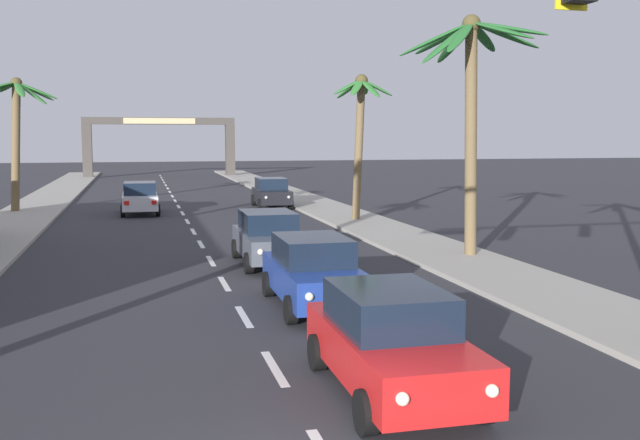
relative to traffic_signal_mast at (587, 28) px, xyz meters
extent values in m
cube|color=#9E998E|center=(4.87, 19.86, -5.26)|extent=(3.20, 110.00, 0.14)
cube|color=silver|center=(-2.93, 4.49, -5.33)|extent=(0.16, 2.00, 0.01)
cube|color=silver|center=(-2.93, 8.26, -5.33)|extent=(0.16, 2.00, 0.01)
cube|color=silver|center=(-2.93, 12.03, -5.33)|extent=(0.16, 2.00, 0.01)
cube|color=silver|center=(-2.93, 15.80, -5.33)|extent=(0.16, 2.00, 0.01)
cube|color=silver|center=(-2.93, 19.57, -5.33)|extent=(0.16, 2.00, 0.01)
cube|color=silver|center=(-2.93, 23.34, -5.33)|extent=(0.16, 2.00, 0.01)
cube|color=silver|center=(-2.93, 27.11, -5.33)|extent=(0.16, 2.00, 0.01)
cube|color=silver|center=(-2.93, 30.88, -5.33)|extent=(0.16, 2.00, 0.01)
cube|color=silver|center=(-2.93, 34.66, -5.33)|extent=(0.16, 2.00, 0.01)
cube|color=silver|center=(-2.93, 38.43, -5.33)|extent=(0.16, 2.00, 0.01)
cube|color=silver|center=(-2.93, 42.20, -5.33)|extent=(0.16, 2.00, 0.01)
cube|color=silver|center=(-2.93, 45.97, -5.33)|extent=(0.16, 2.00, 0.01)
cube|color=silver|center=(-2.93, 49.74, -5.33)|extent=(0.16, 2.00, 0.01)
cube|color=silver|center=(-2.93, 53.51, -5.33)|extent=(0.16, 2.00, 0.01)
cube|color=silver|center=(-2.93, 57.28, -5.33)|extent=(0.16, 2.00, 0.01)
cube|color=silver|center=(-2.93, 61.05, -5.33)|extent=(0.16, 2.00, 0.01)
cube|color=silver|center=(-2.93, 64.83, -5.33)|extent=(0.16, 2.00, 0.01)
cube|color=silver|center=(-2.93, 68.60, -5.33)|extent=(0.16, 2.00, 0.01)
cube|color=red|center=(-1.37, 2.78, -4.65)|extent=(1.79, 4.31, 0.72)
cube|color=black|center=(-1.37, 2.93, -3.97)|extent=(1.61, 2.21, 0.64)
cylinder|color=black|center=(-0.52, 1.36, -5.01)|extent=(0.22, 0.64, 0.64)
cylinder|color=black|center=(-2.25, 1.37, -5.01)|extent=(0.22, 0.64, 0.64)
cylinder|color=black|center=(-0.50, 4.20, -5.01)|extent=(0.22, 0.64, 0.64)
cylinder|color=black|center=(-2.23, 4.21, -5.01)|extent=(0.22, 0.64, 0.64)
sphere|color=#F9EFC6|center=(-0.77, 0.61, -4.57)|extent=(0.18, 0.18, 0.18)
sphere|color=#F9EFC6|center=(-2.01, 0.62, -4.57)|extent=(0.18, 0.18, 0.18)
cube|color=red|center=(-0.70, 4.94, -4.55)|extent=(0.24, 0.06, 0.20)
cube|color=red|center=(-2.02, 4.95, -4.55)|extent=(0.24, 0.06, 0.20)
cube|color=navy|center=(-1.17, 8.76, -4.65)|extent=(1.77, 4.31, 0.72)
cube|color=black|center=(-1.17, 8.91, -3.97)|extent=(1.61, 2.21, 0.64)
cylinder|color=black|center=(-0.32, 7.34, -5.01)|extent=(0.22, 0.64, 0.64)
cylinder|color=black|center=(-2.04, 7.34, -5.01)|extent=(0.22, 0.64, 0.64)
cylinder|color=black|center=(-0.31, 10.17, -5.01)|extent=(0.22, 0.64, 0.64)
cylinder|color=black|center=(-2.03, 10.18, -5.01)|extent=(0.22, 0.64, 0.64)
sphere|color=#F9EFC6|center=(-0.56, 6.59, -4.57)|extent=(0.18, 0.18, 0.18)
sphere|color=#F9EFC6|center=(-1.80, 6.59, -4.57)|extent=(0.18, 0.18, 0.18)
cube|color=red|center=(-0.51, 10.92, -4.55)|extent=(0.24, 0.06, 0.20)
cube|color=red|center=(-1.83, 10.92, -4.55)|extent=(0.24, 0.06, 0.20)
cube|color=#4C515B|center=(-1.20, 14.73, -4.65)|extent=(1.76, 4.30, 0.72)
cube|color=black|center=(-1.20, 14.88, -3.97)|extent=(1.60, 2.20, 0.64)
cylinder|color=black|center=(-0.34, 13.31, -5.01)|extent=(0.22, 0.64, 0.64)
cylinder|color=black|center=(-2.07, 13.31, -5.01)|extent=(0.22, 0.64, 0.64)
cylinder|color=black|center=(-0.34, 16.15, -5.01)|extent=(0.22, 0.64, 0.64)
cylinder|color=black|center=(-2.06, 16.15, -5.01)|extent=(0.22, 0.64, 0.64)
sphere|color=#F9EFC6|center=(-0.58, 12.56, -4.57)|extent=(0.18, 0.18, 0.18)
sphere|color=#F9EFC6|center=(-1.82, 12.56, -4.57)|extent=(0.18, 0.18, 0.18)
cube|color=red|center=(-0.54, 16.89, -4.55)|extent=(0.24, 0.06, 0.20)
cube|color=red|center=(-1.86, 16.89, -4.55)|extent=(0.24, 0.06, 0.20)
cube|color=silver|center=(-5.09, 31.17, -4.65)|extent=(1.78, 4.31, 0.72)
cube|color=black|center=(-5.09, 31.02, -3.97)|extent=(1.61, 2.21, 0.64)
cylinder|color=black|center=(-5.96, 32.58, -5.01)|extent=(0.22, 0.64, 0.64)
cylinder|color=black|center=(-4.24, 32.59, -5.01)|extent=(0.22, 0.64, 0.64)
cylinder|color=black|center=(-5.95, 29.74, -5.01)|extent=(0.22, 0.64, 0.64)
cylinder|color=black|center=(-4.23, 29.75, -5.01)|extent=(0.22, 0.64, 0.64)
sphere|color=#B2B2AD|center=(-5.72, 33.33, -4.57)|extent=(0.18, 0.18, 0.18)
sphere|color=#B2B2AD|center=(-4.48, 33.34, -4.57)|extent=(0.18, 0.18, 0.18)
cube|color=red|center=(-5.74, 29.00, -4.55)|extent=(0.24, 0.06, 0.20)
cube|color=red|center=(-4.42, 29.01, -4.55)|extent=(0.24, 0.06, 0.20)
cube|color=black|center=(2.21, 32.83, -4.65)|extent=(1.90, 4.35, 0.72)
cube|color=black|center=(2.21, 32.98, -3.97)|extent=(1.67, 2.25, 0.64)
cylinder|color=black|center=(3.02, 31.39, -5.01)|extent=(0.24, 0.65, 0.64)
cylinder|color=black|center=(1.30, 31.44, -5.01)|extent=(0.24, 0.65, 0.64)
cylinder|color=black|center=(3.11, 34.22, -5.01)|extent=(0.24, 0.65, 0.64)
cylinder|color=black|center=(1.39, 34.28, -5.01)|extent=(0.24, 0.65, 0.64)
sphere|color=#B2B2AD|center=(2.76, 30.64, -4.57)|extent=(0.18, 0.18, 0.18)
sphere|color=#B2B2AD|center=(1.52, 30.68, -4.57)|extent=(0.18, 0.18, 0.18)
cube|color=red|center=(2.93, 34.97, -4.55)|extent=(0.24, 0.07, 0.20)
cube|color=red|center=(1.62, 35.01, -4.55)|extent=(0.24, 0.07, 0.20)
cylinder|color=brown|center=(-11.33, 33.01, -1.96)|extent=(0.78, 0.42, 6.75)
ellipsoid|color=#2D702D|center=(-10.14, 32.95, 1.08)|extent=(2.09, 0.54, 0.98)
ellipsoid|color=#2D702D|center=(-10.30, 33.55, 1.07)|extent=(1.96, 1.43, 1.01)
ellipsoid|color=#2D702D|center=(-11.20, 34.06, 1.20)|extent=(0.50, 2.15, 0.75)
ellipsoid|color=#2D702D|center=(-11.77, 33.88, 1.27)|extent=(1.59, 1.99, 0.60)
ellipsoid|color=#2D702D|center=(-10.86, 32.05, 1.08)|extent=(0.98, 2.10, 0.98)
ellipsoid|color=#2D702D|center=(-10.37, 32.52, 0.92)|extent=(1.84, 1.37, 1.29)
sphere|color=#4C4223|center=(-11.15, 33.01, 1.46)|extent=(0.60, 0.60, 0.60)
cylinder|color=brown|center=(5.45, 14.20, -1.53)|extent=(0.55, 0.39, 7.60)
ellipsoid|color=#236028|center=(6.59, 14.18, 1.99)|extent=(2.49, 0.43, 0.89)
ellipsoid|color=#236028|center=(6.23, 15.07, 2.02)|extent=(2.04, 2.06, 0.82)
ellipsoid|color=#236028|center=(5.31, 15.36, 1.83)|extent=(0.53, 2.40, 1.19)
ellipsoid|color=#236028|center=(4.85, 15.29, 1.96)|extent=(1.42, 2.40, 0.94)
ellipsoid|color=#236028|center=(4.24, 14.46, 1.83)|extent=(2.41, 0.94, 1.20)
ellipsoid|color=#236028|center=(4.38, 13.81, 1.65)|extent=(2.20, 1.17, 1.53)
ellipsoid|color=#236028|center=(4.60, 13.36, 1.78)|extent=(1.87, 2.00, 1.29)
ellipsoid|color=#236028|center=(5.85, 13.08, 1.98)|extent=(1.35, 2.44, 0.89)
ellipsoid|color=#236028|center=(6.22, 13.29, 2.07)|extent=(2.02, 2.10, 0.71)
sphere|color=#4C4223|center=(5.37, 14.20, 2.31)|extent=(0.60, 0.60, 0.60)
cylinder|color=brown|center=(4.95, 25.01, -2.04)|extent=(0.63, 0.38, 6.59)
ellipsoid|color=#2D702D|center=(5.80, 24.90, 0.98)|extent=(1.57, 0.62, 0.87)
ellipsoid|color=#2D702D|center=(5.40, 25.70, 1.05)|extent=(1.02, 1.60, 0.73)
ellipsoid|color=#2D702D|center=(4.64, 25.57, 0.94)|extent=(1.23, 1.43, 0.95)
ellipsoid|color=#2D702D|center=(4.36, 24.85, 0.99)|extent=(1.59, 0.73, 0.85)
ellipsoid|color=#2D702D|center=(4.67, 24.42, 0.95)|extent=(1.18, 1.46, 0.92)
ellipsoid|color=#2D702D|center=(5.29, 24.35, 0.91)|extent=(0.84, 1.51, 1.00)
sphere|color=#4C4223|center=(5.08, 25.01, 1.30)|extent=(0.60, 0.60, 0.60)
cube|color=#423D38|center=(-9.83, 65.61, -2.74)|extent=(0.90, 0.90, 5.18)
cube|color=#423D38|center=(3.96, 65.61, -2.74)|extent=(0.90, 0.90, 5.18)
cube|color=#423D38|center=(-2.93, 65.61, 0.19)|extent=(14.69, 0.60, 0.70)
cube|color=tan|center=(-2.93, 65.29, 0.19)|extent=(6.89, 0.08, 0.56)
camera|label=1|loc=(-5.17, -7.65, -1.27)|focal=40.56mm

